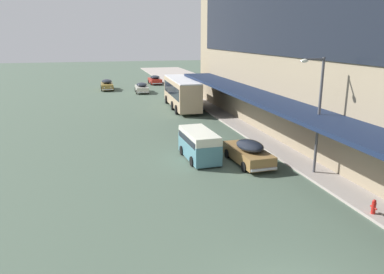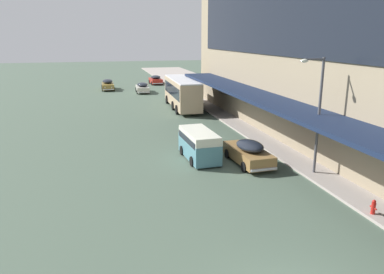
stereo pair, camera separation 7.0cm
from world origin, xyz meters
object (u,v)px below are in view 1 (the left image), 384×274
transit_bus_kerbside_front (182,92)px  street_lamp (317,107)px  sedan_oncoming_front (107,85)px  sedan_oncoming_rear (142,88)px  sedan_lead_mid (155,80)px  vw_van (198,143)px  sedan_far_back (248,152)px  fire_hydrant (374,207)px

transit_bus_kerbside_front → street_lamp: bearing=-83.2°
sedan_oncoming_front → sedan_oncoming_rear: sedan_oncoming_front is taller
sedan_lead_mid → vw_van: vw_van is taller
transit_bus_kerbside_front → sedan_oncoming_rear: size_ratio=2.29×
sedan_far_back → fire_hydrant: size_ratio=6.80×
sedan_oncoming_front → street_lamp: size_ratio=0.72×
street_lamp → vw_van: bearing=140.9°
sedan_oncoming_front → sedan_far_back: sedan_oncoming_front is taller
sedan_lead_mid → sedan_oncoming_rear: bearing=-110.0°
transit_bus_kerbside_front → sedan_far_back: size_ratio=2.23×
sedan_oncoming_front → sedan_lead_mid: (8.33, 5.12, -0.04)m
vw_van → sedan_far_back: bearing=-32.9°
sedan_oncoming_front → street_lamp: 42.43m
street_lamp → sedan_oncoming_rear: bearing=98.8°
vw_van → street_lamp: bearing=-39.1°
sedan_oncoming_rear → fire_hydrant: (5.42, -42.11, -0.25)m
sedan_lead_mid → fire_hydrant: bearing=-87.9°
sedan_oncoming_front → sedan_far_back: (7.59, -38.14, -0.01)m
street_lamp → transit_bus_kerbside_front: bearing=96.8°
sedan_far_back → fire_hydrant: 8.83m
sedan_far_back → street_lamp: (2.90, -2.84, 3.34)m
sedan_oncoming_front → sedan_far_back: size_ratio=1.04×
vw_van → fire_hydrant: bearing=-61.6°
transit_bus_kerbside_front → sedan_oncoming_front: transit_bus_kerbside_front is taller
sedan_oncoming_front → sedan_oncoming_rear: 6.57m
street_lamp → sedan_lead_mid: bearing=92.7°
sedan_oncoming_front → sedan_lead_mid: bearing=31.6°
sedan_oncoming_rear → sedan_far_back: size_ratio=0.98×
vw_van → sedan_oncoming_rear: bearing=89.8°
transit_bus_kerbside_front → street_lamp: 23.21m
vw_van → transit_bus_kerbside_front: bearing=80.6°
transit_bus_kerbside_front → vw_van: bearing=-99.4°
fire_hydrant → transit_bus_kerbside_front: bearing=95.0°
transit_bus_kerbside_front → fire_hydrant: transit_bus_kerbside_front is taller
transit_bus_kerbside_front → fire_hydrant: (2.51, -28.51, -1.45)m
sedan_oncoming_rear → street_lamp: bearing=-81.2°
sedan_oncoming_rear → street_lamp: street_lamp is taller
sedan_lead_mid → street_lamp: size_ratio=0.64×
vw_van → fire_hydrant: (5.55, -10.26, -0.60)m
sedan_oncoming_front → vw_van: size_ratio=1.07×
street_lamp → fire_hydrant: street_lamp is taller
sedan_oncoming_front → fire_hydrant: size_ratio=7.05×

